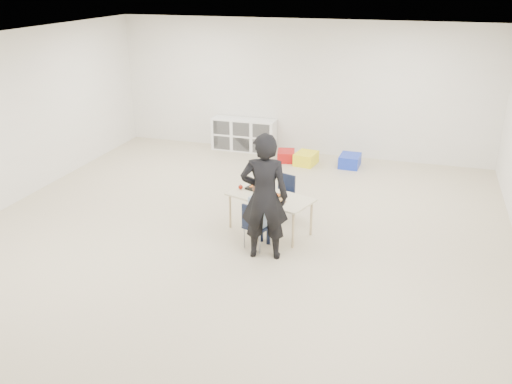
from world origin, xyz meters
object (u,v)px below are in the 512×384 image
(child, at_px, (258,212))
(cubby_shelf, at_px, (244,135))
(chair_near, at_px, (258,225))
(table, at_px, (270,214))
(adult, at_px, (264,197))

(child, distance_m, cubby_shelf, 4.61)
(child, bearing_deg, chair_near, -161.34)
(cubby_shelf, bearing_deg, table, -66.11)
(table, xyz_separation_m, child, (-0.03, -0.55, 0.25))
(table, distance_m, cubby_shelf, 4.10)
(chair_near, xyz_separation_m, child, (0.00, 0.00, 0.20))
(table, height_order, child, child)
(table, xyz_separation_m, chair_near, (-0.03, -0.55, 0.05))
(child, xyz_separation_m, cubby_shelf, (-1.63, 4.30, -0.19))
(child, height_order, cubby_shelf, child)
(table, bearing_deg, child, -74.28)
(table, relative_size, child, 1.28)
(child, bearing_deg, cubby_shelf, 129.44)
(adult, bearing_deg, child, -63.95)
(table, height_order, cubby_shelf, cubby_shelf)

